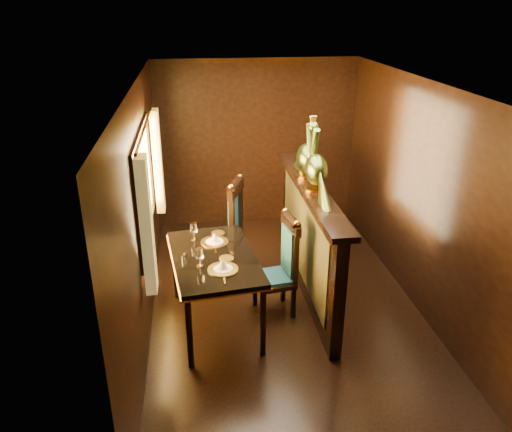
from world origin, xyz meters
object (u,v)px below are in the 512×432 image
Objects in this scene: chair_right at (230,225)px; chair_left at (284,262)px; peacock_right at (307,146)px; dining_table at (214,262)px; peacock_left at (317,156)px.

chair_left is at bearing -39.48° from chair_right.
chair_left is 1.33m from peacock_right.
dining_table is 1.11m from chair_right.
peacock_right is at bearing 27.83° from dining_table.
peacock_right is (1.13, 0.79, 0.98)m from dining_table.
peacock_left reaches higher than chair_right.
dining_table is 1.93× the size of peacock_left.
chair_right is at bearing 161.29° from peacock_right.
peacock_left is (1.13, 0.34, 0.99)m from dining_table.
peacock_left is at bearing 9.85° from dining_table.
peacock_right is at bearing 90.00° from peacock_left.
chair_right reaches higher than chair_left.
chair_right is 1.69× the size of peacock_right.
peacock_right is at bearing 2.46° from chair_right.
chair_left is (0.77, 0.17, -0.15)m from dining_table.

